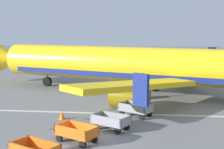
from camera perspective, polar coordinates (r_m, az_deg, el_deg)
The scene contains 7 objects.
ground_plane at distance 20.56m, azimuth -5.33°, elevation -11.82°, with size 220.00×220.00×0.00m, color slate.
apron_stripe at distance 27.35m, azimuth -2.28°, elevation -6.72°, with size 120.00×0.36×0.01m, color silver.
airplane at distance 34.91m, azimuth 4.29°, elevation 1.57°, with size 36.74×29.86×11.34m.
baggage_cart_third_in_row at distance 20.62m, azimuth -6.20°, elevation -10.00°, with size 3.48×2.41×1.07m.
baggage_cart_fourth_in_row at distance 22.88m, azimuth -0.26°, elevation -8.13°, with size 3.49×2.40×1.07m.
baggage_cart_far_end at distance 26.31m, azimuth 4.06°, elevation -5.99°, with size 3.45×2.46×1.07m.
traffic_cone_near_plane at distance 25.77m, azimuth -8.68°, elevation -6.99°, with size 0.51×0.51×0.67m, color orange.
Camera 1 is at (3.97, -18.93, 6.97)m, focal length 52.61 mm.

